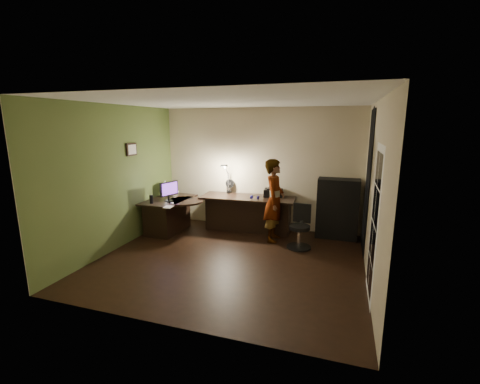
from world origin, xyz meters
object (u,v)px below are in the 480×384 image
(office_chair, at_px, (300,227))
(cabinet, at_px, (337,209))
(desk_left, at_px, (170,215))
(person, at_px, (274,201))
(monitor, at_px, (168,194))
(desk_right, at_px, (247,214))

(office_chair, bearing_deg, cabinet, 56.01)
(desk_left, relative_size, person, 0.76)
(monitor, xyz_separation_m, office_chair, (2.78, 0.04, -0.46))
(desk_right, bearing_deg, person, -33.88)
(desk_right, relative_size, office_chair, 2.47)
(office_chair, relative_size, person, 0.50)
(cabinet, relative_size, person, 0.75)
(desk_right, distance_m, cabinet, 1.93)
(desk_left, relative_size, cabinet, 1.02)
(desk_right, height_order, cabinet, cabinet)
(desk_left, height_order, office_chair, office_chair)
(cabinet, bearing_deg, office_chair, -127.68)
(monitor, bearing_deg, desk_left, 139.04)
(desk_left, xyz_separation_m, cabinet, (3.53, 0.73, 0.26))
(person, bearing_deg, monitor, 96.80)
(monitor, relative_size, office_chair, 0.56)
(cabinet, distance_m, person, 1.36)
(cabinet, bearing_deg, person, -154.40)
(cabinet, distance_m, office_chair, 1.09)
(cabinet, relative_size, office_chair, 1.49)
(desk_left, bearing_deg, desk_right, 20.77)
(monitor, distance_m, person, 2.25)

